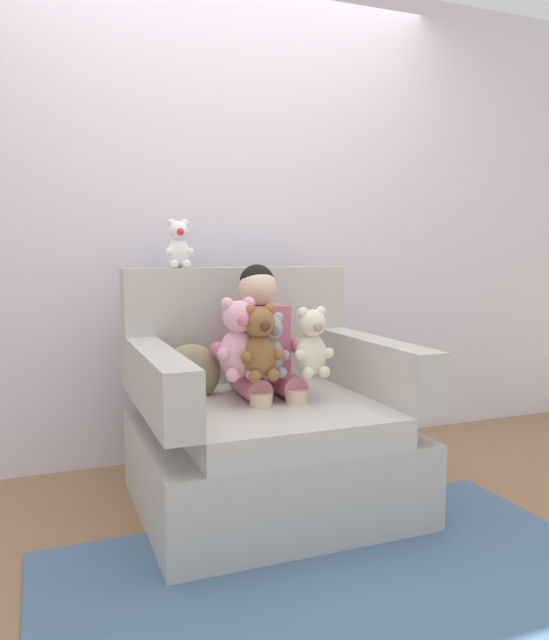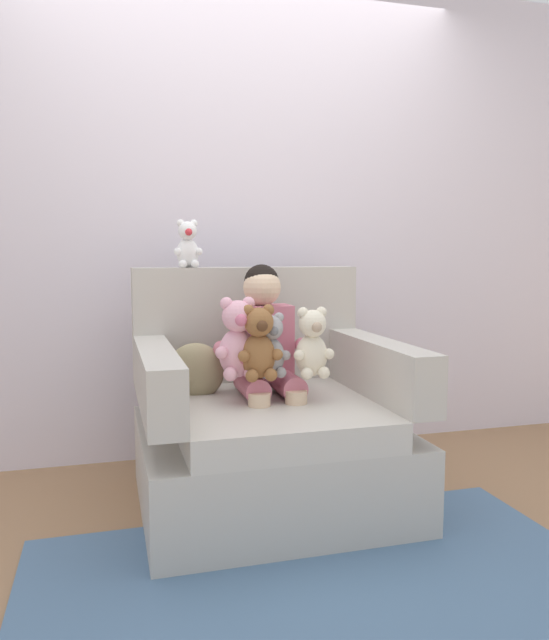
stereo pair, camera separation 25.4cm
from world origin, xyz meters
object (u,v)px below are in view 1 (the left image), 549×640
plush_pink (239,341)px  plush_brown (260,345)px  plush_cream (312,344)px  plush_grey (270,347)px  seated_child (263,348)px  armchair (265,430)px  plush_white_on_backrest (179,245)px  throw_pillow (191,373)px

plush_pink → plush_brown: bearing=-30.4°
plush_brown → plush_cream: plush_brown is taller
plush_cream → plush_grey: plush_cream is taller
plush_brown → plush_pink: plush_pink is taller
seated_child → plush_grey: bearing=-99.6°
seated_child → armchair: bearing=-101.6°
plush_pink → plush_white_on_backrest: size_ratio=1.49×
plush_grey → plush_white_on_backrest: 0.70m
plush_pink → plush_white_on_backrest: (-0.14, 0.47, 0.40)m
plush_pink → throw_pillow: plush_pink is taller
seated_child → plush_white_on_backrest: plush_white_on_backrest is taller
plush_grey → plush_cream: bearing=-6.2°
seated_child → plush_white_on_backrest: bearing=127.8°
plush_pink → plush_grey: 0.14m
plush_grey → plush_white_on_backrest: bearing=134.0°
armchair → plush_cream: bearing=-42.3°
seated_child → plush_pink: (-0.15, -0.13, 0.06)m
plush_grey → throw_pillow: 0.39m
plush_cream → throw_pillow: bearing=130.9°
throw_pillow → armchair: bearing=-27.0°
plush_brown → plush_pink: size_ratio=0.92×
throw_pillow → plush_grey: bearing=-39.4°
plush_white_on_backrest → throw_pillow: size_ratio=0.88×
throw_pillow → plush_brown: bearing=-51.5°
plush_pink → plush_cream: size_ratio=1.15×
armchair → plush_brown: 0.43m
seated_child → throw_pillow: bearing=158.2°
plush_grey → plush_pink: bearing=-168.8°
armchair → plush_grey: armchair is taller
plush_pink → plush_cream: bearing=-8.6°
armchair → plush_white_on_backrest: 0.95m
seated_child → plush_brown: 0.20m
armchair → throw_pillow: size_ratio=4.26×
seated_child → plush_cream: size_ratio=2.77×
armchair → plush_brown: (-0.07, -0.13, 0.40)m
plush_pink → throw_pillow: bearing=125.7°
plush_pink → armchair: bearing=31.6°
seated_child → plush_grey: seated_child is taller
plush_pink → plush_grey: size_ratio=1.25×
plush_grey → plush_white_on_backrest: plush_white_on_backrest is taller
plush_white_on_backrest → plush_grey: bearing=-52.1°
plush_white_on_backrest → throw_pillow: plush_white_on_backrest is taller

